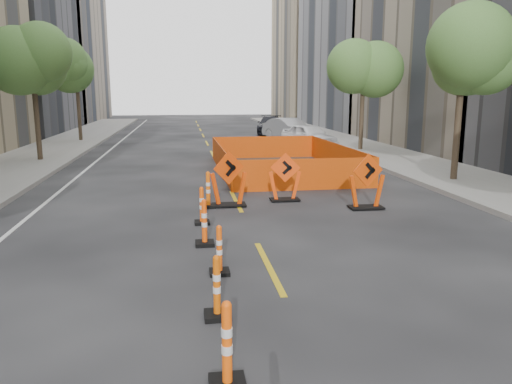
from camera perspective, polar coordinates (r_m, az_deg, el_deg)
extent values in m
plane|color=black|center=(6.30, 8.11, -20.79)|extent=(140.00, 140.00, 0.00)
cube|color=gray|center=(20.38, 23.08, 1.24)|extent=(4.00, 90.00, 0.15)
cube|color=gray|center=(62.98, -23.52, 16.55)|extent=(12.00, 20.00, 20.00)
cube|color=gray|center=(34.56, 25.33, 16.41)|extent=(12.00, 16.00, 14.00)
cube|color=gray|center=(49.42, 14.60, 18.78)|extent=(12.00, 18.00, 20.00)
cube|color=tan|center=(66.52, 8.16, 15.29)|extent=(12.00, 14.00, 16.00)
cylinder|color=#382B1E|center=(26.07, -23.66, 6.55)|extent=(0.24, 0.24, 3.15)
sphere|color=#4D7833|center=(26.03, -24.20, 13.07)|extent=(2.80, 2.80, 2.80)
cylinder|color=#382B1E|center=(35.80, -19.53, 7.91)|extent=(0.24, 0.24, 3.15)
sphere|color=#4D7833|center=(35.77, -19.85, 12.67)|extent=(2.80, 2.80, 2.80)
cylinder|color=#382B1E|center=(19.88, 21.93, 5.46)|extent=(0.24, 0.24, 3.15)
sphere|color=#4D7833|center=(19.84, 22.58, 14.03)|extent=(2.80, 2.80, 2.80)
cylinder|color=#382B1E|center=(28.94, 11.94, 7.64)|extent=(0.24, 0.24, 3.15)
sphere|color=#4D7833|center=(28.91, 12.19, 13.53)|extent=(2.80, 2.80, 2.80)
imported|color=white|center=(30.49, 6.04, 6.40)|extent=(3.08, 4.61, 1.46)
imported|color=#98989D|center=(35.36, 3.79, 7.18)|extent=(3.34, 4.89, 1.53)
imported|color=black|center=(40.55, 1.65, 7.67)|extent=(2.95, 5.22, 1.43)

